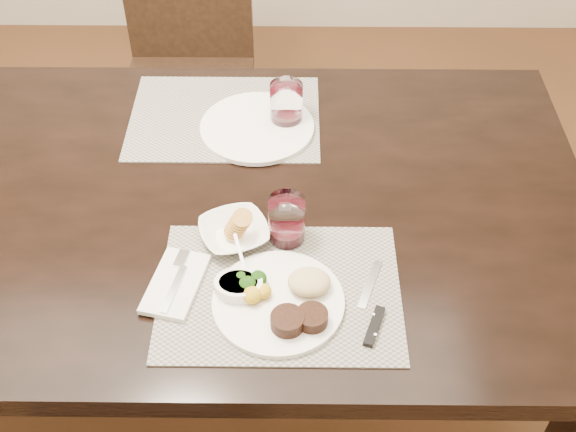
{
  "coord_description": "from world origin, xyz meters",
  "views": [
    {
      "loc": [
        0.35,
        -1.13,
        1.83
      ],
      "look_at": [
        0.34,
        -0.12,
        0.82
      ],
      "focal_mm": 45.0,
      "sensor_mm": 36.0,
      "label": 1
    }
  ],
  "objects_px": {
    "far_plate": "(257,127)",
    "wine_glass_near": "(287,222)",
    "chair_far": "(189,58)",
    "steak_knife": "(373,316)",
    "cracker_bowl": "(234,232)",
    "dinner_plate": "(285,300)"
  },
  "relations": [
    {
      "from": "far_plate",
      "to": "wine_glass_near",
      "type": "bearing_deg",
      "value": -78.06
    },
    {
      "from": "chair_far",
      "to": "steak_knife",
      "type": "relative_size",
      "value": 4.29
    },
    {
      "from": "steak_knife",
      "to": "wine_glass_near",
      "type": "bearing_deg",
      "value": 148.44
    },
    {
      "from": "chair_far",
      "to": "cracker_bowl",
      "type": "distance_m",
      "value": 1.12
    },
    {
      "from": "dinner_plate",
      "to": "wine_glass_near",
      "type": "distance_m",
      "value": 0.18
    },
    {
      "from": "cracker_bowl",
      "to": "wine_glass_near",
      "type": "bearing_deg",
      "value": 2.29
    },
    {
      "from": "steak_knife",
      "to": "cracker_bowl",
      "type": "height_order",
      "value": "cracker_bowl"
    },
    {
      "from": "chair_far",
      "to": "steak_knife",
      "type": "distance_m",
      "value": 1.37
    },
    {
      "from": "chair_far",
      "to": "dinner_plate",
      "type": "distance_m",
      "value": 1.3
    },
    {
      "from": "cracker_bowl",
      "to": "wine_glass_near",
      "type": "relative_size",
      "value": 1.73
    },
    {
      "from": "dinner_plate",
      "to": "steak_knife",
      "type": "height_order",
      "value": "dinner_plate"
    },
    {
      "from": "far_plate",
      "to": "steak_knife",
      "type": "bearing_deg",
      "value": -66.95
    },
    {
      "from": "steak_knife",
      "to": "far_plate",
      "type": "relative_size",
      "value": 0.77
    },
    {
      "from": "wine_glass_near",
      "to": "chair_far",
      "type": "bearing_deg",
      "value": 107.83
    },
    {
      "from": "steak_knife",
      "to": "chair_far",
      "type": "bearing_deg",
      "value": 131.44
    },
    {
      "from": "wine_glass_near",
      "to": "steak_knife",
      "type": "bearing_deg",
      "value": -51.26
    },
    {
      "from": "dinner_plate",
      "to": "far_plate",
      "type": "bearing_deg",
      "value": 122.39
    },
    {
      "from": "cracker_bowl",
      "to": "dinner_plate",
      "type": "bearing_deg",
      "value": -58.44
    },
    {
      "from": "cracker_bowl",
      "to": "wine_glass_near",
      "type": "xyz_separation_m",
      "value": [
        0.11,
        0.0,
        0.03
      ]
    },
    {
      "from": "cracker_bowl",
      "to": "chair_far",
      "type": "bearing_deg",
      "value": 102.37
    },
    {
      "from": "wine_glass_near",
      "to": "dinner_plate",
      "type": "bearing_deg",
      "value": -90.71
    },
    {
      "from": "cracker_bowl",
      "to": "wine_glass_near",
      "type": "distance_m",
      "value": 0.11
    }
  ]
}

